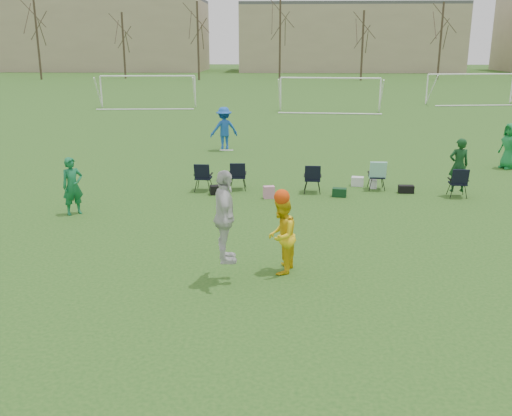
# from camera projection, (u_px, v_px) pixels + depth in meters

# --- Properties ---
(ground) EXTENTS (260.00, 260.00, 0.00)m
(ground) POSITION_uv_depth(u_px,v_px,m) (253.00, 286.00, 11.80)
(ground) COLOR #1F4C17
(ground) RESTS_ON ground
(fielder_green_near) EXTENTS (0.73, 0.71, 1.70)m
(fielder_green_near) POSITION_uv_depth(u_px,v_px,m) (73.00, 186.00, 16.57)
(fielder_green_near) COLOR #126638
(fielder_green_near) RESTS_ON ground
(fielder_blue) EXTENTS (1.50, 1.20, 2.02)m
(fielder_blue) POSITION_uv_depth(u_px,v_px,m) (224.00, 129.00, 26.50)
(fielder_blue) COLOR #174DAC
(fielder_blue) RESTS_ON ground
(fielder_green_far) EXTENTS (0.84, 1.03, 1.83)m
(fielder_green_far) POSITION_uv_depth(u_px,v_px,m) (509.00, 146.00, 22.68)
(fielder_green_far) COLOR #157736
(fielder_green_far) RESTS_ON ground
(center_contest) EXTENTS (1.90, 1.62, 2.86)m
(center_contest) POSITION_uv_depth(u_px,v_px,m) (252.00, 225.00, 11.96)
(center_contest) COLOR silver
(center_contest) RESTS_ON ground
(sideline_setup) EXTENTS (9.06, 2.16, 1.91)m
(sideline_setup) POSITION_uv_depth(u_px,v_px,m) (344.00, 176.00, 19.08)
(sideline_setup) COLOR #0F3918
(sideline_setup) RESTS_ON ground
(goal_left) EXTENTS (7.39, 0.76, 2.46)m
(goal_left) POSITION_uv_depth(u_px,v_px,m) (148.00, 82.00, 44.35)
(goal_left) COLOR white
(goal_left) RESTS_ON ground
(goal_mid) EXTENTS (7.40, 0.63, 2.46)m
(goal_mid) POSITION_uv_depth(u_px,v_px,m) (330.00, 85.00, 41.79)
(goal_mid) COLOR white
(goal_mid) RESTS_ON ground
(goal_right) EXTENTS (7.35, 1.14, 2.46)m
(goal_right) POSITION_uv_depth(u_px,v_px,m) (470.00, 80.00, 47.00)
(goal_right) COLOR white
(goal_right) RESTS_ON ground
(tree_line) EXTENTS (110.28, 3.28, 11.40)m
(tree_line) POSITION_uv_depth(u_px,v_px,m) (282.00, 41.00, 77.39)
(tree_line) COLOR #382B21
(tree_line) RESTS_ON ground
(building_row) EXTENTS (126.00, 16.00, 13.00)m
(building_row) POSITION_uv_depth(u_px,v_px,m) (319.00, 37.00, 101.94)
(building_row) COLOR tan
(building_row) RESTS_ON ground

